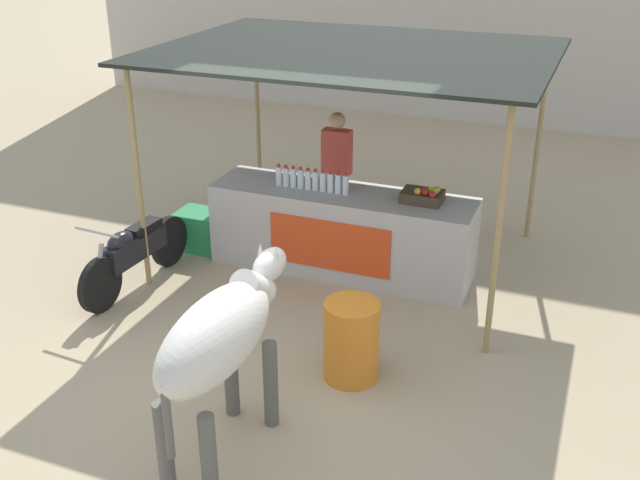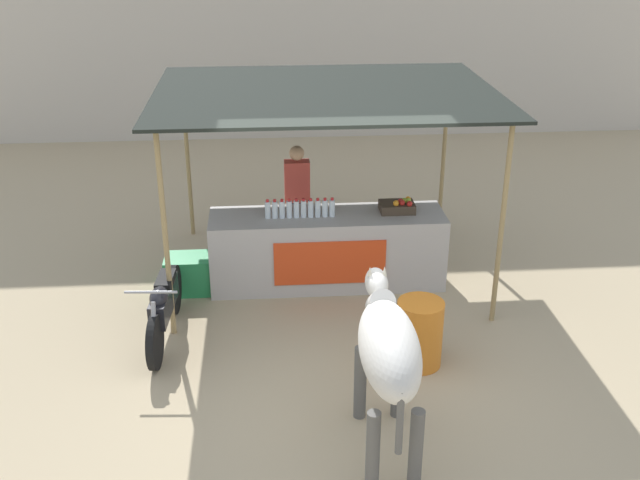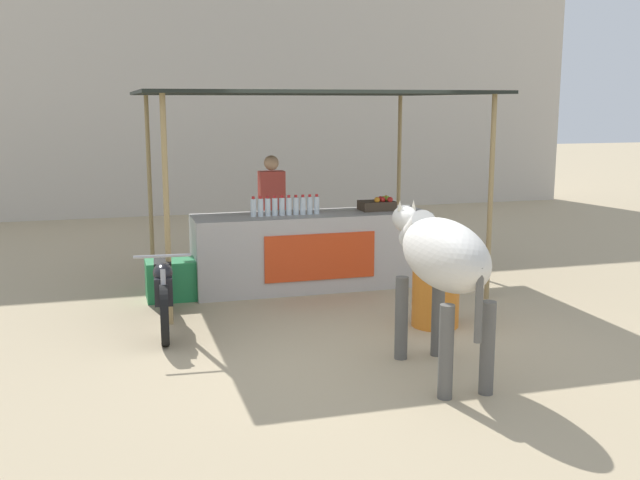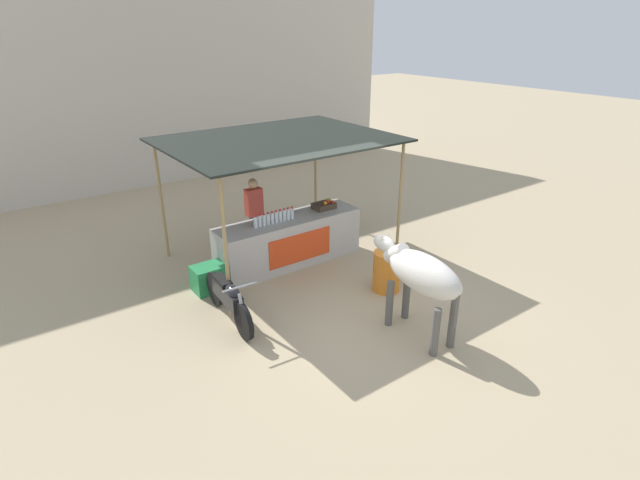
% 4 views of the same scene
% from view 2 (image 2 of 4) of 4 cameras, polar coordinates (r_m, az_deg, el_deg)
% --- Properties ---
extents(ground_plane, '(60.00, 60.00, 0.00)m').
position_cam_2_polar(ground_plane, '(8.03, 1.91, -10.44)').
color(ground_plane, tan).
extents(stall_counter, '(3.00, 0.82, 0.96)m').
position_cam_2_polar(stall_counter, '(9.70, 0.55, -0.70)').
color(stall_counter, '#B2ADA8').
rests_on(stall_counter, ground).
extents(stall_awning, '(4.20, 3.20, 2.48)m').
position_cam_2_polar(stall_awning, '(9.35, 0.44, 10.74)').
color(stall_awning, black).
rests_on(stall_awning, ground).
extents(water_bottle_row, '(0.88, 0.07, 0.25)m').
position_cam_2_polar(water_bottle_row, '(9.40, -1.54, 2.40)').
color(water_bottle_row, silver).
rests_on(water_bottle_row, stall_counter).
extents(fruit_crate, '(0.44, 0.32, 0.18)m').
position_cam_2_polar(fruit_crate, '(9.64, 5.96, 2.58)').
color(fruit_crate, '#3F3326').
rests_on(fruit_crate, stall_counter).
extents(vendor_behind_counter, '(0.34, 0.22, 1.65)m').
position_cam_2_polar(vendor_behind_counter, '(10.22, -1.74, 2.89)').
color(vendor_behind_counter, '#383842').
rests_on(vendor_behind_counter, ground).
extents(cooler_box, '(0.60, 0.44, 0.48)m').
position_cam_2_polar(cooler_box, '(9.74, -9.93, -2.55)').
color(cooler_box, '#268C4C').
rests_on(cooler_box, ground).
extents(water_barrel, '(0.50, 0.50, 0.75)m').
position_cam_2_polar(water_barrel, '(8.13, 7.57, -7.06)').
color(water_barrel, orange).
rests_on(water_barrel, ground).
extents(cow, '(0.55, 1.82, 1.44)m').
position_cam_2_polar(cow, '(6.60, 5.19, -8.26)').
color(cow, silver).
rests_on(cow, ground).
extents(motorcycle_parked, '(0.55, 1.80, 0.90)m').
position_cam_2_polar(motorcycle_parked, '(8.66, -11.81, -4.89)').
color(motorcycle_parked, black).
rests_on(motorcycle_parked, ground).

